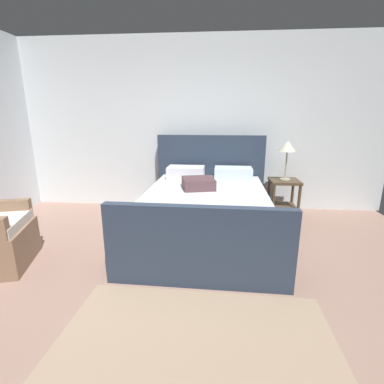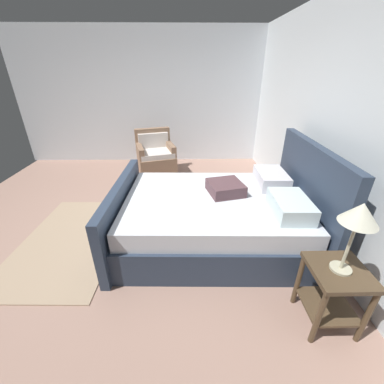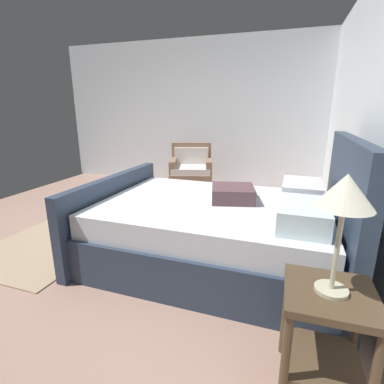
# 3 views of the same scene
# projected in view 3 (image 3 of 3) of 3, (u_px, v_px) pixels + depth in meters

# --- Properties ---
(ground_plane) EXTENTS (5.99, 5.29, 0.02)m
(ground_plane) POSITION_uv_depth(u_px,v_px,m) (108.00, 238.00, 3.48)
(ground_plane) COLOR #9C7868
(wall_side_left) EXTENTS (0.12, 5.41, 2.80)m
(wall_side_left) POSITION_uv_depth(u_px,v_px,m) (188.00, 114.00, 5.90)
(wall_side_left) COLOR silver
(wall_side_left) RESTS_ON ground
(bed) EXTENTS (1.79, 2.39, 1.26)m
(bed) POSITION_uv_depth(u_px,v_px,m) (219.00, 229.00, 2.84)
(bed) COLOR #2A364A
(bed) RESTS_ON ground
(nightstand_right) EXTENTS (0.44, 0.44, 0.60)m
(nightstand_right) POSITION_uv_depth(u_px,v_px,m) (326.00, 325.00, 1.50)
(nightstand_right) COLOR #4B3926
(nightstand_right) RESTS_ON ground
(table_lamp_right) EXTENTS (0.26, 0.26, 0.60)m
(table_lamp_right) POSITION_uv_depth(u_px,v_px,m) (345.00, 197.00, 1.31)
(table_lamp_right) COLOR #B7B293
(table_lamp_right) RESTS_ON nightstand_right
(armchair) EXTENTS (0.90, 0.90, 0.90)m
(armchair) POSITION_uv_depth(u_px,v_px,m) (191.00, 175.00, 5.22)
(armchair) COLOR #88684F
(armchair) RESTS_ON ground
(area_rug) EXTENTS (2.01, 1.27, 0.01)m
(area_rug) POSITION_uv_depth(u_px,v_px,m) (64.00, 236.00, 3.49)
(area_rug) COLOR tan
(area_rug) RESTS_ON ground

